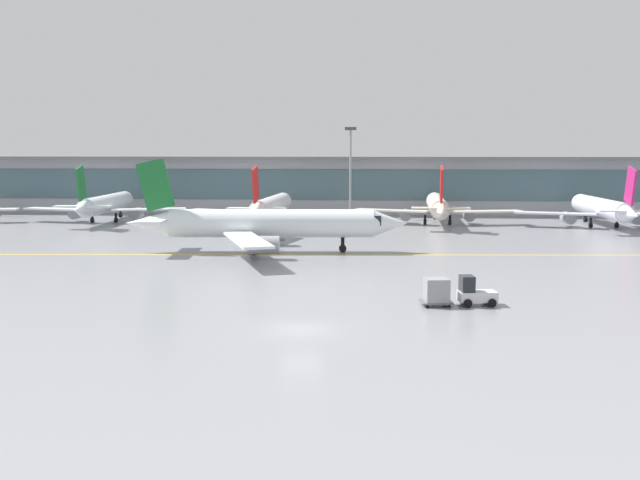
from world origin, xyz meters
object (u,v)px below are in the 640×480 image
Objects in this scene: cargo_dolly_lead at (436,291)px; taxiing_regional_jet at (268,224)px; gate_airplane_1 at (106,204)px; baggage_tug at (474,293)px; gate_airplane_3 at (437,206)px; gate_airplane_4 at (601,208)px; apron_light_mast_1 at (350,168)px; gate_airplane_2 at (271,206)px.

taxiing_regional_jet is at bearing 113.16° from cargo_dolly_lead.
taxiing_regional_jet is 30.07m from cargo_dolly_lead.
baggage_tug is at bearing -142.64° from gate_airplane_1.
gate_airplane_3 is at bearing -92.13° from gate_airplane_1.
gate_airplane_4 is 60.64m from cargo_dolly_lead.
taxiing_regional_jet is 40.93m from apron_light_mast_1.
apron_light_mast_1 reaches higher than cargo_dolly_lead.
gate_airplane_1 is at bearing 129.56° from taxiing_regional_jet.
baggage_tug is (-24.32, -53.91, -1.72)m from gate_airplane_4.
gate_airplane_1 and gate_airplane_2 have the same top height.
gate_airplane_4 reaches higher than baggage_tug.
apron_light_mast_1 is at bearing -78.20° from gate_airplane_1.
gate_airplane_1 is 37.78m from apron_light_mast_1.
gate_airplane_1 is 42.07m from taxiing_regional_jet.
cargo_dolly_lead is at bearing -157.40° from gate_airplane_2.
gate_airplane_4 is 51.40m from taxiing_regional_jet.
gate_airplane_4 is 0.88× the size of taxiing_regional_jet.
taxiing_regional_jet reaches higher than gate_airplane_4.
gate_airplane_1 is 1.00× the size of gate_airplane_3.
baggage_tug is at bearing -154.83° from gate_airplane_2.
gate_airplane_1 is 49.19m from gate_airplane_3.
gate_airplane_1 is 1.00× the size of gate_airplane_2.
baggage_tug is (47.37, -55.62, -1.72)m from gate_airplane_1.
gate_airplane_1 reaches higher than baggage_tug.
gate_airplane_2 is 1.00× the size of gate_airplane_3.
cargo_dolly_lead is 66.50m from apron_light_mast_1.
apron_light_mast_1 is (-13.01, 8.80, 5.20)m from gate_airplane_3.
gate_airplane_3 reaches higher than cargo_dolly_lead.
gate_airplane_2 reaches higher than baggage_tug.
gate_airplane_3 is 1.00× the size of gate_airplane_4.
gate_airplane_3 is 1.85× the size of apron_light_mast_1.
gate_airplane_2 is 28.85m from taxiing_regional_jet.
gate_airplane_2 and gate_airplane_4 have the same top height.
gate_airplane_1 is at bearing 92.81° from gate_airplane_3.
apron_light_mast_1 reaches higher than gate_airplane_1.
baggage_tug is 0.19× the size of apron_light_mast_1.
gate_airplane_2 is 24.13m from gate_airplane_3.
apron_light_mast_1 reaches higher than gate_airplane_3.
gate_airplane_4 is (22.51, -2.50, 0.00)m from gate_airplane_3.
taxiing_regional_jet is at bearing 149.08° from gate_airplane_3.
baggage_tug is at bearing 153.87° from gate_airplane_4.
gate_airplane_4 is at bearing 29.83° from taxiing_regional_jet.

